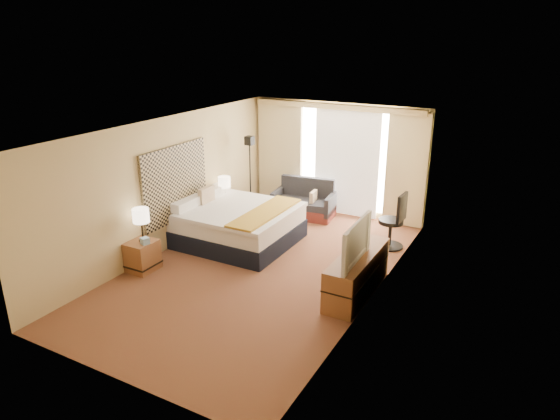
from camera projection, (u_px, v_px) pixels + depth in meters
The scene contains 21 objects.
floor at pixel (261, 269), 9.11m from camera, with size 4.20×7.00×0.02m, color maroon.
ceiling at pixel (259, 127), 8.23m from camera, with size 4.20×7.00×0.02m, color white.
wall_back at pixel (337, 159), 11.56m from camera, with size 4.20×0.02×2.60m, color tan.
wall_front at pixel (106, 287), 5.78m from camera, with size 4.20×0.02×2.60m, color tan.
wall_left at pixel (167, 185), 9.62m from camera, with size 0.02×7.00×2.60m, color tan.
wall_right at pixel (377, 223), 7.73m from camera, with size 0.02×7.00×2.60m, color tan.
headboard at pixel (175, 184), 9.77m from camera, with size 0.06×1.85×1.50m, color black.
nightstand_left at pixel (142, 256), 9.00m from camera, with size 0.45×0.52×0.55m, color brown.
nightstand_right at pixel (222, 214), 11.06m from camera, with size 0.45×0.52×0.55m, color brown.
media_dresser at pixel (357, 274), 8.17m from camera, with size 0.50×1.80×0.70m, color brown.
window at pixel (347, 160), 11.42m from camera, with size 2.30×0.02×2.30m, color white.
curtains at pixel (336, 155), 11.44m from camera, with size 4.12×0.19×2.56m.
bed at pixel (238, 224), 10.16m from camera, with size 2.19×2.00×1.06m.
loveseat at pixel (304, 204), 11.65m from camera, with size 1.48×0.92×0.87m.
floor_lamp at pixel (250, 160), 11.30m from camera, with size 0.24×0.24×1.89m.
desk_chair at pixel (394, 224), 9.86m from camera, with size 0.56×0.56×1.15m.
lamp_left at pixel (141, 216), 8.77m from camera, with size 0.29×0.29×0.62m.
lamp_right at pixel (224, 182), 10.86m from camera, with size 0.27×0.27×0.57m.
tissue_box at pixel (145, 241), 8.80m from camera, with size 0.13×0.13×0.12m, color #8AB4D5.
telephone at pixel (228, 200), 10.98m from camera, with size 0.17×0.13×0.06m, color black.
television at pixel (350, 241), 7.71m from camera, with size 1.18×0.15×0.68m, color black.
Camera 1 is at (4.23, -7.04, 4.10)m, focal length 32.00 mm.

